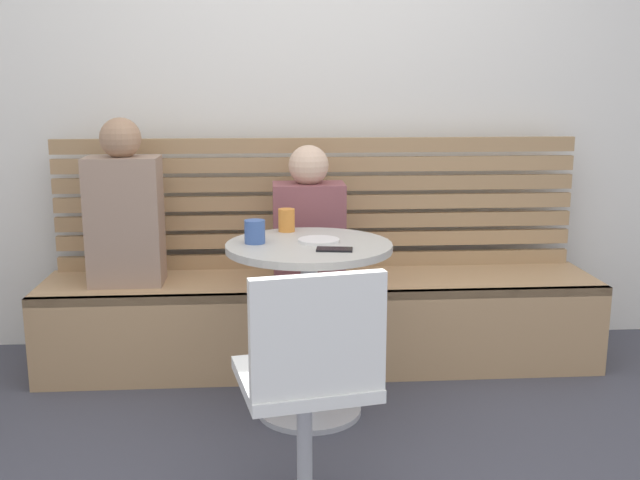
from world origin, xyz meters
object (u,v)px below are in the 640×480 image
(white_chair, at_px, (309,388))
(cup_tumbler_orange, at_px, (287,220))
(person_adult, at_px, (125,210))
(person_child_left, at_px, (309,222))
(plate_small, at_px, (319,240))
(booth_bench, at_px, (321,321))
(cafe_table, at_px, (309,296))
(cup_mug_blue, at_px, (255,232))
(phone_on_table, at_px, (334,249))

(white_chair, xyz_separation_m, cup_tumbler_orange, (-0.04, 1.06, 0.33))
(person_adult, xyz_separation_m, person_child_left, (0.87, -0.01, -0.06))
(white_chair, distance_m, plate_small, 0.89)
(booth_bench, relative_size, person_adult, 3.44)
(booth_bench, relative_size, cafe_table, 3.65)
(booth_bench, bearing_deg, cup_mug_blue, -120.24)
(person_adult, bearing_deg, phone_on_table, -36.17)
(person_adult, relative_size, person_child_left, 1.20)
(cup_tumbler_orange, relative_size, phone_on_table, 0.71)
(phone_on_table, bearing_deg, white_chair, 176.63)
(booth_bench, distance_m, person_child_left, 0.51)
(cup_tumbler_orange, bearing_deg, person_adult, 158.93)
(white_chair, bearing_deg, cup_tumbler_orange, 92.01)
(booth_bench, relative_size, cup_mug_blue, 28.42)
(booth_bench, bearing_deg, person_adult, -179.35)
(cup_tumbler_orange, height_order, cup_mug_blue, cup_tumbler_orange)
(booth_bench, distance_m, cup_mug_blue, 0.84)
(cafe_table, distance_m, cup_mug_blue, 0.35)
(cafe_table, xyz_separation_m, person_adult, (-0.84, 0.54, 0.27))
(white_chair, bearing_deg, person_adult, 120.25)
(plate_small, bearing_deg, phone_on_table, -73.06)
(person_adult, relative_size, plate_small, 4.62)
(white_chair, bearing_deg, cafe_table, 86.71)
(white_chair, relative_size, person_adult, 1.08)
(person_adult, height_order, person_child_left, person_adult)
(booth_bench, xyz_separation_m, cup_mug_blue, (-0.31, -0.53, 0.57))
(cup_tumbler_orange, xyz_separation_m, phone_on_table, (0.17, -0.39, -0.05))
(person_child_left, bearing_deg, white_chair, -93.24)
(person_adult, distance_m, plate_small, 1.02)
(cafe_table, relative_size, cup_tumbler_orange, 7.40)
(person_child_left, xyz_separation_m, cup_tumbler_orange, (-0.11, -0.28, 0.06))
(cup_mug_blue, relative_size, plate_small, 0.56)
(booth_bench, distance_m, cup_tumbler_orange, 0.67)
(plate_small, bearing_deg, person_adult, 149.51)
(cup_tumbler_orange, bearing_deg, booth_bench, 59.70)
(person_adult, bearing_deg, cup_tumbler_orange, -21.07)
(cafe_table, bearing_deg, person_adult, 147.08)
(person_adult, distance_m, cup_mug_blue, 0.81)
(booth_bench, height_order, white_chair, white_chair)
(booth_bench, height_order, plate_small, plate_small)
(cafe_table, xyz_separation_m, cup_mug_blue, (-0.22, 0.02, 0.27))
(booth_bench, height_order, person_adult, person_adult)
(white_chair, height_order, cup_tumbler_orange, white_chair)
(cafe_table, height_order, white_chair, white_chair)
(person_child_left, distance_m, phone_on_table, 0.67)
(booth_bench, bearing_deg, cafe_table, -99.42)
(cup_tumbler_orange, distance_m, phone_on_table, 0.43)
(booth_bench, bearing_deg, phone_on_table, -90.07)
(booth_bench, height_order, person_child_left, person_child_left)
(cafe_table, bearing_deg, person_child_left, 86.84)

